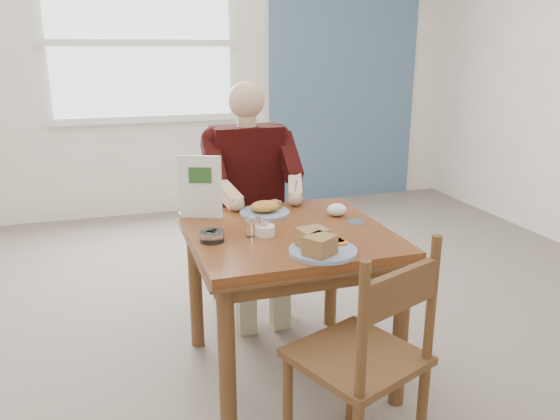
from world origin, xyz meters
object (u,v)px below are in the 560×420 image
object	(u,v)px
chair_near	(366,359)
near_plate	(320,245)
table	(289,252)
chair_far	(247,232)
far_plate	(265,209)
diner	(250,183)

from	to	relation	value
chair_near	near_plate	xyz separation A→B (m)	(-0.03, 0.39, 0.31)
table	near_plate	xyz separation A→B (m)	(0.03, -0.32, 0.15)
chair_far	chair_near	xyz separation A→B (m)	(0.06, -1.51, 0.00)
table	chair_far	size ratio (longest dim) A/B	0.97
near_plate	far_plate	xyz separation A→B (m)	(-0.06, 0.60, -0.01)
chair_far	near_plate	xyz separation A→B (m)	(0.03, -1.11, 0.31)
diner	far_plate	size ratio (longest dim) A/B	4.26
diner	near_plate	bearing A→B (deg)	-88.50
table	chair_far	bearing A→B (deg)	90.00
far_plate	chair_near	bearing A→B (deg)	-84.73
near_plate	chair_near	bearing A→B (deg)	-85.36
table	near_plate	distance (m)	0.35
chair_near	diner	bearing A→B (deg)	92.37
chair_far	diner	xyz separation A→B (m)	(0.00, -0.09, 0.33)
chair_far	far_plate	distance (m)	0.60
chair_near	chair_far	bearing A→B (deg)	92.23
table	diner	bearing A→B (deg)	90.00
near_plate	far_plate	bearing A→B (deg)	95.68
chair_far	diner	distance (m)	0.34
chair_far	far_plate	size ratio (longest dim) A/B	2.92
chair_far	far_plate	world-z (taller)	chair_far
table	chair_far	world-z (taller)	chair_far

